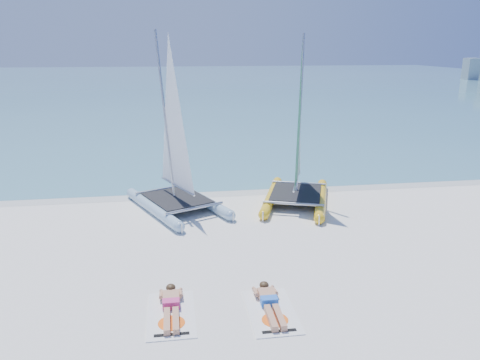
{
  "coord_description": "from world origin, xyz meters",
  "views": [
    {
      "loc": [
        -2.23,
        -11.92,
        5.5
      ],
      "look_at": [
        -0.27,
        1.2,
        1.68
      ],
      "focal_mm": 35.0,
      "sensor_mm": 36.0,
      "label": 1
    }
  ],
  "objects_px": {
    "towel_a": "(171,314)",
    "catamaran_blue": "(174,156)",
    "towel_b": "(271,311)",
    "sunbather_b": "(270,302)",
    "catamaran_yellow": "(298,148)",
    "sunbather_a": "(171,305)"
  },
  "relations": [
    {
      "from": "catamaran_yellow",
      "to": "sunbather_b",
      "type": "xyz_separation_m",
      "value": [
        -2.57,
        -7.24,
        -1.81
      ]
    },
    {
      "from": "towel_b",
      "to": "sunbather_b",
      "type": "relative_size",
      "value": 1.07
    },
    {
      "from": "sunbather_a",
      "to": "catamaran_blue",
      "type": "bearing_deg",
      "value": 88.07
    },
    {
      "from": "catamaran_yellow",
      "to": "sunbather_b",
      "type": "bearing_deg",
      "value": -90.13
    },
    {
      "from": "catamaran_blue",
      "to": "sunbather_b",
      "type": "xyz_separation_m",
      "value": [
        1.9,
        -6.89,
        -1.75
      ]
    },
    {
      "from": "catamaran_blue",
      "to": "sunbather_b",
      "type": "relative_size",
      "value": 3.62
    },
    {
      "from": "sunbather_a",
      "to": "towel_b",
      "type": "height_order",
      "value": "sunbather_a"
    },
    {
      "from": "catamaran_yellow",
      "to": "catamaran_blue",
      "type": "bearing_deg",
      "value": -156.12
    },
    {
      "from": "catamaran_blue",
      "to": "catamaran_yellow",
      "type": "height_order",
      "value": "catamaran_blue"
    },
    {
      "from": "catamaran_yellow",
      "to": "towel_b",
      "type": "relative_size",
      "value": 3.32
    },
    {
      "from": "towel_a",
      "to": "catamaran_blue",
      "type": "bearing_deg",
      "value": 88.12
    },
    {
      "from": "towel_a",
      "to": "towel_b",
      "type": "relative_size",
      "value": 1.0
    },
    {
      "from": "sunbather_a",
      "to": "sunbather_b",
      "type": "distance_m",
      "value": 2.14
    },
    {
      "from": "towel_b",
      "to": "sunbather_a",
      "type": "bearing_deg",
      "value": 169.51
    },
    {
      "from": "catamaran_blue",
      "to": "catamaran_yellow",
      "type": "relative_size",
      "value": 1.02
    },
    {
      "from": "catamaran_blue",
      "to": "towel_a",
      "type": "height_order",
      "value": "catamaran_blue"
    },
    {
      "from": "sunbather_b",
      "to": "catamaran_yellow",
      "type": "bearing_deg",
      "value": 70.46
    },
    {
      "from": "catamaran_yellow",
      "to": "sunbather_b",
      "type": "distance_m",
      "value": 7.89
    },
    {
      "from": "towel_a",
      "to": "catamaran_yellow",
      "type": "bearing_deg",
      "value": 56.98
    },
    {
      "from": "catamaran_yellow",
      "to": "towel_a",
      "type": "bearing_deg",
      "value": -103.61
    },
    {
      "from": "sunbather_a",
      "to": "sunbather_b",
      "type": "relative_size",
      "value": 1.0
    },
    {
      "from": "catamaran_blue",
      "to": "catamaran_yellow",
      "type": "xyz_separation_m",
      "value": [
        4.47,
        0.35,
        0.07
      ]
    }
  ]
}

